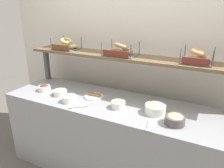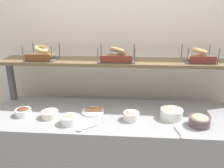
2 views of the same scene
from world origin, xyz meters
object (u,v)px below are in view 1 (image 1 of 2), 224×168
(bowl_egg_salad, at_px, (155,108))
(bowl_potato_salad, at_px, (60,92))
(serving_plate_white, at_px, (94,96))
(bagel_basket_plain, at_px, (66,45))
(serving_spoon_by_edge, at_px, (75,107))
(bowl_hummus, at_px, (175,119))
(bagel_basket_everything, at_px, (120,51))
(bowl_chocolate_spread, at_px, (44,88))
(serving_spoon_near_plate, at_px, (148,127))
(bowl_fruit_salad, at_px, (69,99))
(bowl_lox_spread, at_px, (118,104))
(bagel_basket_sesame, at_px, (197,58))

(bowl_egg_salad, bearing_deg, bowl_potato_salad, -176.34)
(serving_plate_white, distance_m, bagel_basket_plain, 0.73)
(bowl_egg_salad, xyz_separation_m, serving_plate_white, (-0.69, 0.06, -0.04))
(bowl_potato_salad, xyz_separation_m, serving_spoon_by_edge, (0.33, -0.18, -0.03))
(bowl_hummus, height_order, bagel_basket_everything, bagel_basket_everything)
(bowl_egg_salad, distance_m, bagel_basket_everything, 0.71)
(bowl_chocolate_spread, height_order, serving_plate_white, bowl_chocolate_spread)
(bowl_chocolate_spread, height_order, bagel_basket_everything, bagel_basket_everything)
(bagel_basket_plain, bearing_deg, serving_spoon_near_plate, -24.89)
(bowl_fruit_salad, distance_m, serving_spoon_near_plate, 0.88)
(bowl_hummus, height_order, bagel_basket_plain, bagel_basket_plain)
(serving_spoon_by_edge, bearing_deg, bowl_hummus, 8.19)
(bowl_lox_spread, distance_m, bowl_chocolate_spread, 0.95)
(bowl_potato_salad, distance_m, bagel_basket_plain, 0.59)
(bowl_hummus, bearing_deg, serving_spoon_by_edge, -171.81)
(serving_spoon_near_plate, bearing_deg, bowl_hummus, 42.39)
(bowl_lox_spread, height_order, bagel_basket_everything, bagel_basket_everything)
(bowl_chocolate_spread, xyz_separation_m, bagel_basket_sesame, (1.56, 0.36, 0.44))
(bowl_hummus, bearing_deg, serving_spoon_near_plate, -137.61)
(bowl_potato_salad, bearing_deg, bowl_fruit_salad, -25.49)
(bowl_chocolate_spread, relative_size, bagel_basket_everything, 0.41)
(bagel_basket_everything, bearing_deg, bowl_fruit_salad, -128.80)
(bagel_basket_sesame, bearing_deg, bowl_hummus, -98.54)
(bowl_hummus, distance_m, bagel_basket_sesame, 0.61)
(bagel_basket_everything, bearing_deg, bowl_chocolate_spread, -157.71)
(serving_plate_white, height_order, bagel_basket_everything, bagel_basket_everything)
(bowl_chocolate_spread, distance_m, bowl_potato_salad, 0.25)
(bowl_chocolate_spread, relative_size, bowl_potato_salad, 0.94)
(bowl_fruit_salad, bearing_deg, bowl_egg_salad, 10.79)
(bowl_lox_spread, distance_m, bowl_egg_salad, 0.35)
(bowl_fruit_salad, xyz_separation_m, serving_plate_white, (0.16, 0.22, -0.03))
(serving_spoon_by_edge, relative_size, bagel_basket_everything, 0.45)
(serving_plate_white, bearing_deg, bowl_potato_salad, -160.83)
(serving_spoon_by_edge, distance_m, bagel_basket_plain, 0.87)
(bowl_hummus, xyz_separation_m, bowl_fruit_salad, (-1.05, -0.05, -0.01))
(serving_spoon_near_plate, relative_size, bagel_basket_everything, 0.52)
(bowl_fruit_salad, height_order, bowl_egg_salad, bowl_egg_salad)
(bowl_fruit_salad, bearing_deg, serving_spoon_near_plate, -7.66)
(bowl_egg_salad, bearing_deg, bowl_hummus, -30.11)
(bowl_chocolate_spread, distance_m, serving_spoon_by_edge, 0.61)
(serving_spoon_near_plate, bearing_deg, bagel_basket_plain, 155.11)
(bowl_lox_spread, bearing_deg, serving_spoon_near_plate, -30.99)
(bowl_lox_spread, height_order, serving_plate_white, bowl_lox_spread)
(bowl_chocolate_spread, relative_size, serving_spoon_by_edge, 0.90)
(bowl_chocolate_spread, xyz_separation_m, bowl_egg_salad, (1.29, 0.05, 0.01))
(bowl_hummus, xyz_separation_m, serving_spoon_by_edge, (-0.91, -0.13, -0.04))
(serving_spoon_near_plate, distance_m, bagel_basket_sesame, 0.79)
(serving_plate_white, xyz_separation_m, bagel_basket_sesame, (0.95, 0.26, 0.46))
(bowl_chocolate_spread, distance_m, bagel_basket_sesame, 1.66)
(serving_spoon_by_edge, bearing_deg, bagel_basket_everything, 67.16)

